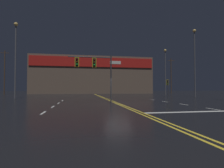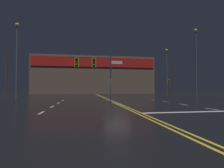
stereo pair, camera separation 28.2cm
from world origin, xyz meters
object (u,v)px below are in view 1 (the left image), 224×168
at_px(streetlight_near_left, 16,51).
at_px(streetlight_median_approach, 195,55).
at_px(traffic_signal_median, 93,66).
at_px(streetlight_far_right, 165,66).
at_px(traffic_signal_corner_northeast, 168,84).

relative_size(streetlight_near_left, streetlight_median_approach, 0.95).
xyz_separation_m(streetlight_near_left, streetlight_median_approach, (29.14, -0.34, 0.32)).
relative_size(traffic_signal_median, streetlight_far_right, 0.48).
bearing_deg(traffic_signal_corner_northeast, streetlight_far_right, 65.91).
bearing_deg(streetlight_far_right, streetlight_median_approach, -83.08).
xyz_separation_m(streetlight_median_approach, streetlight_far_right, (-1.06, 8.76, -0.87)).
relative_size(traffic_signal_median, traffic_signal_corner_northeast, 1.59).
height_order(streetlight_near_left, streetlight_far_right, streetlight_near_left).
distance_m(traffic_signal_corner_northeast, streetlight_median_approach, 6.84).
relative_size(streetlight_median_approach, streetlight_far_right, 1.16).
xyz_separation_m(traffic_signal_corner_northeast, streetlight_near_left, (-24.85, -1.20, 4.78)).
relative_size(traffic_signal_median, streetlight_median_approach, 0.41).
height_order(traffic_signal_median, traffic_signal_corner_northeast, traffic_signal_median).
relative_size(streetlight_near_left, streetlight_far_right, 1.10).
bearing_deg(streetlight_near_left, traffic_signal_median, -42.82).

